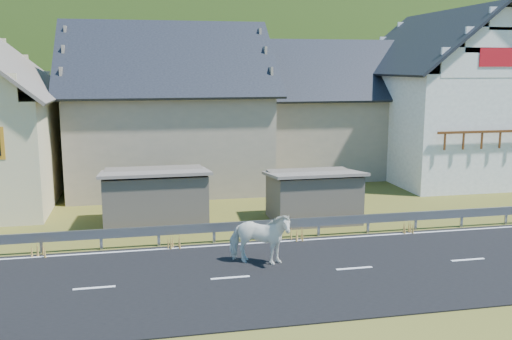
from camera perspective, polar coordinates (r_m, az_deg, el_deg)
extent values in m
plane|color=#434516|center=(17.67, -2.59, -10.83)|extent=(160.00, 160.00, 0.00)
cube|color=black|center=(17.66, -2.59, -10.77)|extent=(60.00, 7.00, 0.04)
cube|color=silver|center=(17.65, -2.59, -10.70)|extent=(60.00, 6.60, 0.01)
cube|color=#93969B|center=(20.94, -4.22, -5.76)|extent=(28.00, 0.08, 0.34)
cube|color=#93969B|center=(21.14, -20.68, -6.91)|extent=(0.10, 0.06, 0.70)
cube|color=#93969B|center=(20.91, -15.23, -6.79)|extent=(0.10, 0.06, 0.70)
cube|color=#93969B|center=(20.87, -9.71, -6.60)|extent=(0.10, 0.06, 0.70)
cube|color=#93969B|center=(21.02, -4.22, -6.35)|extent=(0.10, 0.06, 0.70)
cube|color=#93969B|center=(21.36, 1.14, -6.05)|extent=(0.10, 0.06, 0.70)
cube|color=#93969B|center=(21.88, 6.27, -5.71)|extent=(0.10, 0.06, 0.70)
cube|color=#93969B|center=(22.56, 11.13, -5.35)|extent=(0.10, 0.06, 0.70)
cube|color=#93969B|center=(23.39, 15.67, -4.98)|extent=(0.10, 0.06, 0.70)
cube|color=#93969B|center=(24.36, 19.87, -4.61)|extent=(0.10, 0.06, 0.70)
cube|color=#93969B|center=(25.46, 23.72, -4.25)|extent=(0.10, 0.06, 0.70)
cube|color=#5F5649|center=(23.38, -10.03, -2.86)|extent=(4.30, 3.30, 2.40)
cube|color=#5F5649|center=(23.98, 5.75, -2.67)|extent=(3.80, 2.90, 2.20)
cube|color=gray|center=(31.55, -8.80, 3.17)|extent=(10.00, 9.00, 5.00)
cube|color=gray|center=(35.47, 7.41, 3.66)|extent=(9.00, 8.00, 4.60)
cube|color=white|center=(35.17, 18.37, 4.31)|extent=(8.00, 10.00, 6.00)
cube|color=#B70F19|center=(30.77, 23.51, 10.29)|extent=(2.60, 0.06, 0.90)
cube|color=#5F2F15|center=(30.75, 23.26, 3.57)|extent=(6.80, 0.12, 0.12)
ellipsoid|color=#1F3A12|center=(198.18, -9.46, 2.57)|extent=(440.00, 280.00, 260.00)
imported|color=white|center=(18.51, 0.35, -6.84)|extent=(1.62, 2.26, 1.74)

